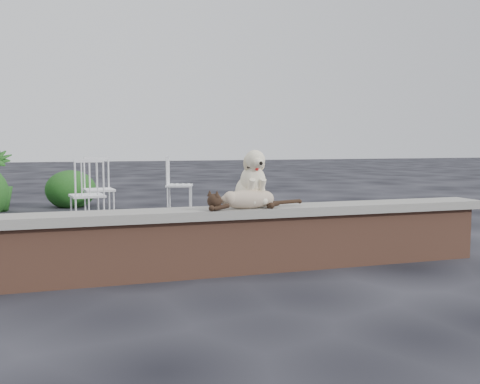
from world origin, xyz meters
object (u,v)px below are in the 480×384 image
object	(u,v)px
dog	(250,178)
cat	(247,198)
chair_b	(99,189)
chair_c	(87,194)
chair_e	(179,184)

from	to	relation	value
dog	cat	size ratio (longest dim) A/B	0.48
cat	chair_b	world-z (taller)	chair_b
dog	chair_b	bearing A→B (deg)	103.62
chair_b	cat	bearing A→B (deg)	-81.29
dog	chair_b	xyz separation A→B (m)	(-1.11, 3.72, -0.37)
dog	chair_c	distance (m)	3.17
chair_b	chair_e	distance (m)	1.40
dog	chair_b	size ratio (longest dim) A/B	0.55
cat	chair_b	size ratio (longest dim) A/B	1.16
chair_b	chair_c	world-z (taller)	same
cat	chair_c	world-z (taller)	chair_c
cat	chair_e	size ratio (longest dim) A/B	1.16
chair_e	cat	bearing A→B (deg)	-167.39
dog	chair_b	world-z (taller)	dog
cat	chair_c	distance (m)	3.26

